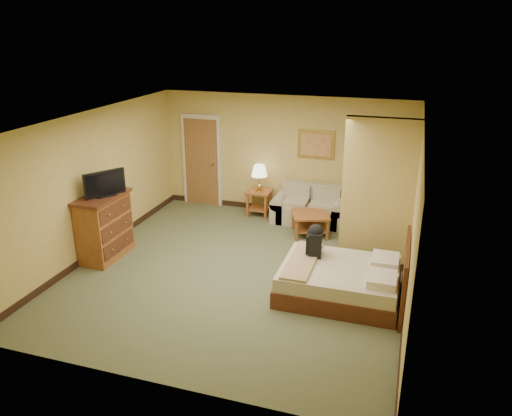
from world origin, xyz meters
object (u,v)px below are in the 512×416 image
at_px(loveseat, 310,210).
at_px(bed, 344,280).
at_px(coffee_table, 310,219).
at_px(dresser, 105,226).

relative_size(loveseat, bed, 0.83).
xyz_separation_m(loveseat, coffee_table, (0.14, -0.65, 0.06)).
bearing_deg(loveseat, dresser, -138.63).
distance_m(loveseat, bed, 3.09).
xyz_separation_m(loveseat, bed, (1.14, -2.87, 0.01)).
bearing_deg(bed, loveseat, 111.69).
relative_size(loveseat, coffee_table, 1.76).
distance_m(loveseat, coffee_table, 0.67).
bearing_deg(loveseat, bed, -68.31).
relative_size(loveseat, dresser, 1.33).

